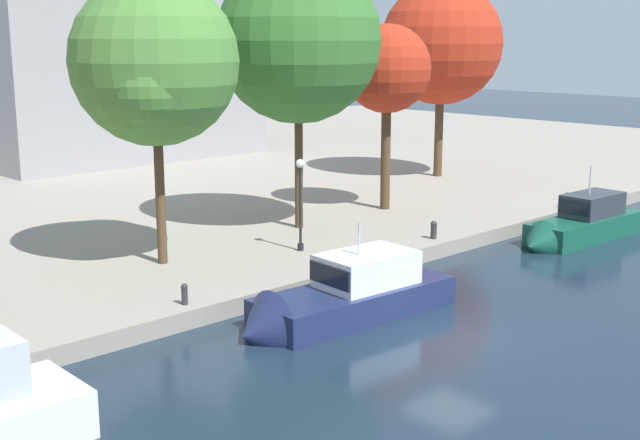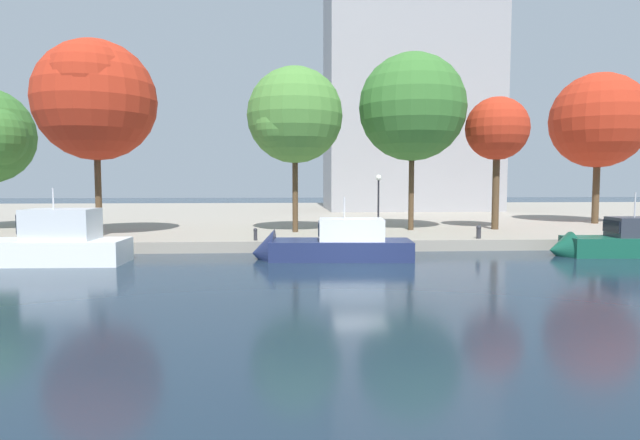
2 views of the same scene
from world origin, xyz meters
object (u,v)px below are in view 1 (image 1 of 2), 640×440
at_px(mooring_bollard_0, 567,199).
at_px(tree_2, 294,40).
at_px(lamp_post, 300,197).
at_px(tree_5, 388,71).
at_px(motor_yacht_1, 341,303).
at_px(mooring_bollard_1, 185,293).
at_px(mooring_bollard_2, 434,229).
at_px(motor_yacht_2, 579,228).
at_px(tree_0, 156,61).
at_px(tree_4, 442,45).

bearing_deg(mooring_bollard_0, tree_2, 154.16).
relative_size(lamp_post, tree_5, 0.41).
height_order(motor_yacht_1, mooring_bollard_0, motor_yacht_1).
xyz_separation_m(motor_yacht_1, mooring_bollard_1, (-4.15, 3.45, 0.47)).
bearing_deg(mooring_bollard_2, lamp_post, 155.98).
xyz_separation_m(motor_yacht_2, tree_5, (-3.47, 9.44, 7.29)).
relative_size(mooring_bollard_0, tree_2, 0.07).
distance_m(motor_yacht_1, lamp_post, 7.63).
bearing_deg(motor_yacht_1, lamp_post, -117.06).
bearing_deg(tree_5, motor_yacht_2, -69.79).
bearing_deg(lamp_post, motor_yacht_1, -121.19).
height_order(motor_yacht_1, mooring_bollard_2, motor_yacht_1).
height_order(lamp_post, tree_5, tree_5).
bearing_deg(lamp_post, tree_5, 20.55).
relative_size(motor_yacht_1, mooring_bollard_2, 10.50).
relative_size(mooring_bollard_1, tree_2, 0.06).
bearing_deg(tree_2, tree_5, -0.30).
height_order(mooring_bollard_1, tree_0, tree_0).
height_order(motor_yacht_1, tree_5, tree_5).
relative_size(mooring_bollard_0, tree_4, 0.07).
height_order(motor_yacht_2, tree_0, tree_0).
bearing_deg(lamp_post, tree_4, 22.98).
distance_m(mooring_bollard_1, lamp_post, 8.59).
bearing_deg(motor_yacht_2, mooring_bollard_1, -6.27).
xyz_separation_m(motor_yacht_2, lamp_post, (-12.82, 5.93, 2.41)).
relative_size(tree_0, tree_5, 1.18).
bearing_deg(mooring_bollard_0, tree_0, 166.14).
distance_m(mooring_bollard_0, tree_0, 23.82).
relative_size(motor_yacht_1, mooring_bollard_0, 10.35).
xyz_separation_m(tree_2, tree_5, (6.50, -0.03, -1.63)).
bearing_deg(motor_yacht_2, tree_4, -114.30).
relative_size(tree_0, tree_2, 0.90).
bearing_deg(mooring_bollard_1, motor_yacht_2, -8.74).
bearing_deg(tree_4, motor_yacht_2, -116.76).
bearing_deg(mooring_bollard_0, motor_yacht_2, -142.44).
bearing_deg(mooring_bollard_0, motor_yacht_1, -171.28).
bearing_deg(tree_5, tree_4, 25.03).
bearing_deg(mooring_bollard_2, motor_yacht_2, -25.48).
bearing_deg(mooring_bollard_0, tree_5, 137.46).
bearing_deg(tree_0, mooring_bollard_1, -116.41).
distance_m(mooring_bollard_0, tree_5, 11.86).
distance_m(motor_yacht_1, tree_4, 29.31).
relative_size(mooring_bollard_0, lamp_post, 0.21).
relative_size(tree_4, tree_5, 1.29).
relative_size(motor_yacht_2, lamp_post, 2.09).
bearing_deg(motor_yacht_1, mooring_bollard_2, -155.26).
xyz_separation_m(motor_yacht_2, tree_0, (-18.21, 8.25, 8.14)).
relative_size(motor_yacht_2, tree_2, 0.65).
distance_m(mooring_bollard_0, tree_4, 14.55).
distance_m(tree_4, tree_5, 11.95).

